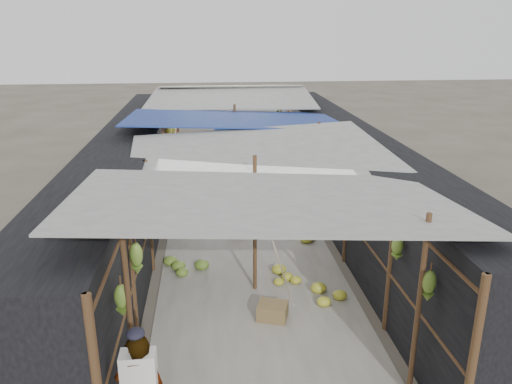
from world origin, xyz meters
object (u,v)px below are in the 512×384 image
object	(u,v)px
crate_near	(236,228)
shopper_blue	(200,165)
black_basin	(271,206)
vendor_seated	(269,196)

from	to	relation	value
crate_near	shopper_blue	distance (m)	3.42
black_basin	shopper_blue	world-z (taller)	shopper_blue
crate_near	black_basin	world-z (taller)	crate_near
black_basin	shopper_blue	size ratio (longest dim) A/B	0.36
black_basin	vendor_seated	distance (m)	0.31
vendor_seated	black_basin	bearing A→B (deg)	97.41
black_basin	shopper_blue	xyz separation A→B (m)	(-1.89, 1.64, 0.76)
crate_near	vendor_seated	size ratio (longest dim) A/B	0.62
shopper_blue	vendor_seated	xyz separation A→B (m)	(1.83, -1.67, -0.46)
crate_near	shopper_blue	bearing A→B (deg)	95.58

